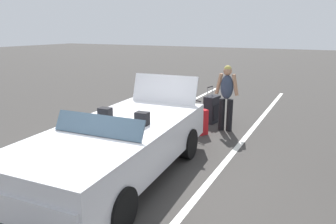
# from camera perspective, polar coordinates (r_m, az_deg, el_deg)

# --- Properties ---
(ground_plane) EXTENTS (80.00, 80.00, 0.00)m
(ground_plane) POSITION_cam_1_polar(r_m,az_deg,el_deg) (5.63, -8.91, -11.62)
(ground_plane) COLOR #383533
(lot_line_near) EXTENTS (18.00, 0.12, 0.01)m
(lot_line_near) POSITION_cam_1_polar(r_m,az_deg,el_deg) (6.38, -18.04, -8.90)
(lot_line_near) COLOR silver
(lot_line_near) RESTS_ON ground_plane
(lot_line_mid) EXTENTS (18.00, 0.12, 0.01)m
(lot_line_mid) POSITION_cam_1_polar(r_m,az_deg,el_deg) (4.99, 5.31, -15.17)
(lot_line_mid) COLOR silver
(lot_line_mid) RESTS_ON ground_plane
(convertible_car) EXTENTS (4.25, 2.05, 1.53)m
(convertible_car) POSITION_cam_1_polar(r_m,az_deg,el_deg) (5.24, -10.32, -6.67)
(convertible_car) COLOR silver
(convertible_car) RESTS_ON ground_plane
(suitcase_large_black) EXTENTS (0.52, 0.36, 1.00)m
(suitcase_large_black) POSITION_cam_1_polar(r_m,az_deg,el_deg) (8.63, 8.03, 0.48)
(suitcase_large_black) COLOR black
(suitcase_large_black) RESTS_ON ground_plane
(suitcase_medium_bright) EXTENTS (0.39, 0.46, 0.85)m
(suitcase_medium_bright) POSITION_cam_1_polar(r_m,az_deg,el_deg) (7.70, 5.76, -1.68)
(suitcase_medium_bright) COLOR red
(suitcase_medium_bright) RESTS_ON ground_plane
(duffel_bag) EXTENTS (0.50, 0.70, 0.34)m
(duffel_bag) POSITION_cam_1_polar(r_m,az_deg,el_deg) (8.88, 2.67, -0.38)
(duffel_bag) COLOR #1E479E
(duffel_bag) RESTS_ON ground_plane
(traveler_person) EXTENTS (0.23, 0.60, 1.65)m
(traveler_person) POSITION_cam_1_polar(r_m,az_deg,el_deg) (7.87, 10.66, 3.16)
(traveler_person) COLOR black
(traveler_person) RESTS_ON ground_plane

